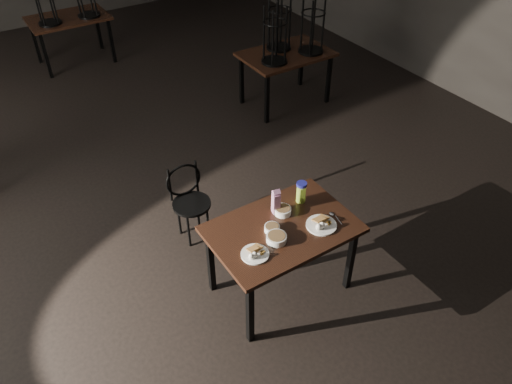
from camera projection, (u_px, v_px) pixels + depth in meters
main_table at (282, 234)px, 4.14m from camera, size 1.20×0.80×0.75m
plate_left at (255, 253)px, 3.84m from camera, size 0.22×0.22×0.07m
plate_right at (321, 224)px, 4.09m from camera, size 0.25×0.25×0.08m
bowl_near at (272, 228)px, 4.04m from camera, size 0.13×0.13×0.05m
bowl_far at (283, 211)px, 4.20m from camera, size 0.14×0.14×0.06m
bowl_big at (276, 238)px, 3.95m from camera, size 0.16×0.16×0.06m
juice_carton at (276, 202)px, 4.16m from camera, size 0.07×0.07×0.25m
water_bottle at (301, 192)px, 4.28m from camera, size 0.10×0.10×0.20m
spoon at (333, 215)px, 4.20m from camera, size 0.05×0.18×0.01m
bentwood_chair at (189, 197)px, 4.83m from camera, size 0.38×0.37×0.79m
bg_table_right at (287, 51)px, 6.70m from camera, size 1.20×0.80×1.48m
bg_table_far at (68, 18)px, 7.73m from camera, size 1.20×0.80×1.48m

